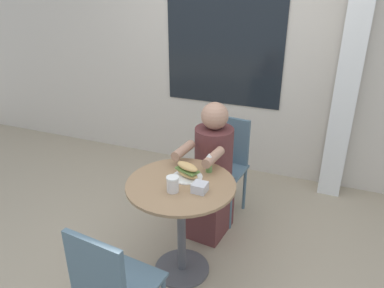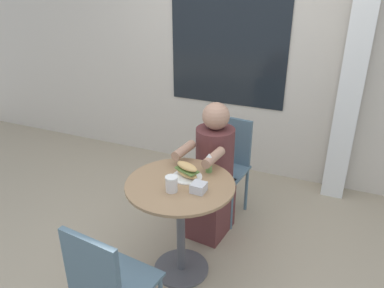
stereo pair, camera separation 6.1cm
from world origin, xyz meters
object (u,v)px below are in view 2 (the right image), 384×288
object	(u,v)px
seated_diner	(212,178)
empty_chair_across	(106,283)
sandwich_on_plate	(187,171)
drink_cup	(172,184)
condiment_bottle	(209,163)
diner_chair	(228,158)
cafe_table	(180,208)

from	to	relation	value
seated_diner	empty_chair_across	distance (m)	1.29
seated_diner	sandwich_on_plate	size ratio (longest dim) A/B	5.46
drink_cup	seated_diner	bearing A→B (deg)	86.31
sandwich_on_plate	condiment_bottle	distance (m)	0.17
drink_cup	sandwich_on_plate	bearing A→B (deg)	84.62
diner_chair	empty_chair_across	xyz separation A→B (m)	(-0.13, -1.63, 0.00)
cafe_table	empty_chair_across	size ratio (longest dim) A/B	0.85
diner_chair	condiment_bottle	size ratio (longest dim) A/B	6.11
cafe_table	sandwich_on_plate	size ratio (longest dim) A/B	3.58
cafe_table	empty_chair_across	xyz separation A→B (m)	(-0.09, -0.75, -0.02)
condiment_bottle	empty_chair_across	bearing A→B (deg)	-101.96
seated_diner	drink_cup	xyz separation A→B (m)	(-0.04, -0.64, 0.29)
diner_chair	sandwich_on_plate	xyz separation A→B (m)	(-0.04, -0.79, 0.26)
drink_cup	condiment_bottle	xyz separation A→B (m)	(0.13, 0.33, 0.02)
cafe_table	seated_diner	bearing A→B (deg)	86.38
empty_chair_across	seated_diner	bearing A→B (deg)	90.94
drink_cup	condiment_bottle	bearing A→B (deg)	68.81
cafe_table	condiment_bottle	distance (m)	0.36
diner_chair	sandwich_on_plate	size ratio (longest dim) A/B	4.22
empty_chair_across	condiment_bottle	bearing A→B (deg)	84.30
empty_chair_across	condiment_bottle	size ratio (longest dim) A/B	6.11
empty_chair_across	drink_cup	xyz separation A→B (m)	(0.08, 0.64, 0.27)
cafe_table	empty_chair_across	distance (m)	0.75
diner_chair	condiment_bottle	xyz separation A→B (m)	(0.07, -0.66, 0.29)
drink_cup	condiment_bottle	world-z (taller)	condiment_bottle
cafe_table	sandwich_on_plate	world-z (taller)	sandwich_on_plate
seated_diner	drink_cup	distance (m)	0.71
empty_chair_across	drink_cup	size ratio (longest dim) A/B	8.39
cafe_table	empty_chair_across	bearing A→B (deg)	-96.53
empty_chair_across	sandwich_on_plate	size ratio (longest dim) A/B	4.22
sandwich_on_plate	empty_chair_across	bearing A→B (deg)	-96.59
sandwich_on_plate	drink_cup	size ratio (longest dim) A/B	1.99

